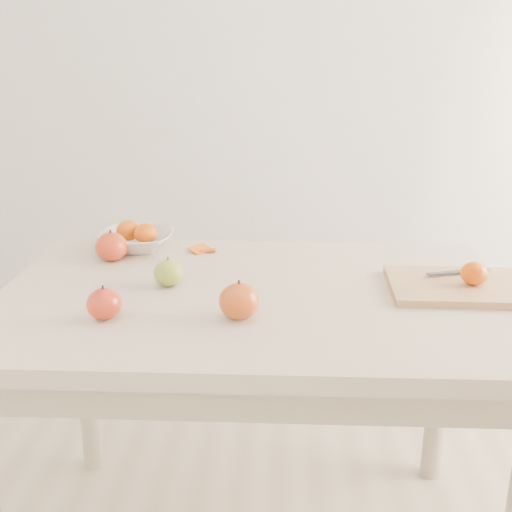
{
  "coord_description": "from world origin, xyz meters",
  "views": [
    {
      "loc": [
        0.06,
        -1.4,
        1.3
      ],
      "look_at": [
        0.0,
        0.05,
        0.82
      ],
      "focal_mm": 45.0,
      "sensor_mm": 36.0,
      "label": 1
    }
  ],
  "objects": [
    {
      "name": "table",
      "position": [
        0.0,
        0.0,
        0.65
      ],
      "size": [
        1.2,
        0.8,
        0.75
      ],
      "color": "beige",
      "rests_on": "ground"
    },
    {
      "name": "cutting_board",
      "position": [
        0.48,
        0.03,
        0.76
      ],
      "size": [
        0.33,
        0.24,
        0.02
      ],
      "primitive_type": "cube",
      "rotation": [
        0.0,
        0.0,
        -0.02
      ],
      "color": "tan",
      "rests_on": "table"
    },
    {
      "name": "board_tangerine",
      "position": [
        0.51,
        0.02,
        0.8
      ],
      "size": [
        0.06,
        0.06,
        0.05
      ],
      "primitive_type": "ellipsoid",
      "color": "#E84C08",
      "rests_on": "cutting_board"
    },
    {
      "name": "fruit_bowl",
      "position": [
        -0.35,
        0.31,
        0.78
      ],
      "size": [
        0.21,
        0.21,
        0.05
      ],
      "primitive_type": "imported",
      "color": "silver",
      "rests_on": "table"
    },
    {
      "name": "bowl_tangerine_near",
      "position": [
        -0.37,
        0.32,
        0.8
      ],
      "size": [
        0.07,
        0.07,
        0.06
      ],
      "primitive_type": "ellipsoid",
      "color": "#CB4A07",
      "rests_on": "fruit_bowl"
    },
    {
      "name": "bowl_tangerine_far",
      "position": [
        -0.32,
        0.29,
        0.8
      ],
      "size": [
        0.06,
        0.06,
        0.06
      ],
      "primitive_type": "ellipsoid",
      "color": "#D95407",
      "rests_on": "fruit_bowl"
    },
    {
      "name": "orange_peel_a",
      "position": [
        -0.17,
        0.3,
        0.75
      ],
      "size": [
        0.07,
        0.07,
        0.01
      ],
      "primitive_type": "cube",
      "rotation": [
        0.21,
        0.0,
        0.86
      ],
      "color": "#E45D10",
      "rests_on": "table"
    },
    {
      "name": "orange_peel_b",
      "position": [
        -0.15,
        0.29,
        0.75
      ],
      "size": [
        0.05,
        0.04,
        0.01
      ],
      "primitive_type": "cube",
      "rotation": [
        -0.14,
        0.0,
        0.14
      ],
      "color": "#D44D0E",
      "rests_on": "table"
    },
    {
      "name": "paring_knife",
      "position": [
        0.52,
        0.1,
        0.78
      ],
      "size": [
        0.17,
        0.07,
        0.01
      ],
      "color": "white",
      "rests_on": "cutting_board"
    },
    {
      "name": "apple_green",
      "position": [
        -0.21,
        0.03,
        0.78
      ],
      "size": [
        0.07,
        0.07,
        0.06
      ],
      "primitive_type": "ellipsoid",
      "color": "olive",
      "rests_on": "table"
    },
    {
      "name": "apple_red_a",
      "position": [
        -0.39,
        0.21,
        0.79
      ],
      "size": [
        0.09,
        0.09,
        0.08
      ],
      "primitive_type": "ellipsoid",
      "color": "#8C0302",
      "rests_on": "table"
    },
    {
      "name": "apple_red_e",
      "position": [
        -0.03,
        -0.16,
        0.79
      ],
      "size": [
        0.09,
        0.09,
        0.08
      ],
      "primitive_type": "ellipsoid",
      "color": "maroon",
      "rests_on": "table"
    },
    {
      "name": "apple_red_d",
      "position": [
        -0.31,
        -0.17,
        0.78
      ],
      "size": [
        0.07,
        0.07,
        0.07
      ],
      "primitive_type": "ellipsoid",
      "color": "maroon",
      "rests_on": "table"
    }
  ]
}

